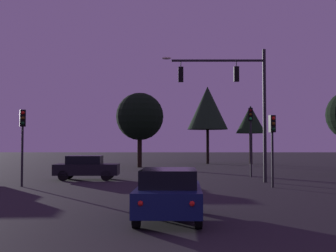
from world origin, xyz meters
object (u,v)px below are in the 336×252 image
at_px(traffic_light_median, 274,136).
at_px(tree_behind_sign, 141,117).
at_px(traffic_light_corner_right, 24,132).
at_px(tree_right_cluster, 252,120).
at_px(car_nearside_lane, 171,193).
at_px(traffic_signal_mast_arm, 239,92).
at_px(car_crossing_left, 88,167).
at_px(tree_center_horizon, 209,108).
at_px(traffic_light_corner_left, 252,128).

distance_m(traffic_light_median, tree_behind_sign, 20.79).
xyz_separation_m(traffic_light_corner_right, tree_right_cluster, (17.06, 25.25, 2.08)).
height_order(car_nearside_lane, tree_behind_sign, tree_behind_sign).
bearing_deg(traffic_signal_mast_arm, car_crossing_left, 169.72).
bearing_deg(car_nearside_lane, tree_behind_sign, 95.60).
xyz_separation_m(traffic_light_corner_right, car_crossing_left, (2.60, 4.20, -2.11)).
relative_size(car_nearside_lane, tree_behind_sign, 0.57).
xyz_separation_m(traffic_signal_mast_arm, car_crossing_left, (-9.24, 1.68, -4.53)).
bearing_deg(traffic_signal_mast_arm, tree_right_cluster, 77.07).
xyz_separation_m(traffic_light_corner_right, tree_center_horizon, (12.26, 25.82, 3.45)).
distance_m(traffic_light_corner_left, tree_behind_sign, 14.84).
bearing_deg(car_nearside_lane, traffic_light_corner_left, 70.92).
relative_size(car_crossing_left, tree_right_cluster, 0.62).
distance_m(car_crossing_left, tree_center_horizon, 24.31).
xyz_separation_m(traffic_light_corner_right, car_nearside_lane, (7.77, -9.83, -2.11)).
xyz_separation_m(traffic_light_median, tree_behind_sign, (-8.19, 18.98, 2.22)).
height_order(traffic_light_median, car_nearside_lane, traffic_light_median).
bearing_deg(car_crossing_left, tree_center_horizon, 65.93).
bearing_deg(car_nearside_lane, traffic_light_corner_right, 128.32).
bearing_deg(tree_center_horizon, car_nearside_lane, -97.17).
xyz_separation_m(car_nearside_lane, car_crossing_left, (-5.17, 14.04, -0.00)).
height_order(traffic_light_corner_right, car_crossing_left, traffic_light_corner_right).
bearing_deg(car_nearside_lane, tree_right_cluster, 75.17).
bearing_deg(tree_center_horizon, tree_behind_sign, -134.97).
distance_m(traffic_light_median, car_crossing_left, 11.71).
bearing_deg(tree_center_horizon, traffic_light_median, -87.97).
relative_size(traffic_light_corner_left, tree_behind_sign, 0.65).
bearing_deg(car_crossing_left, tree_right_cluster, 55.52).
height_order(traffic_signal_mast_arm, tree_behind_sign, traffic_signal_mast_arm).
height_order(tree_behind_sign, tree_right_cluster, tree_behind_sign).
relative_size(traffic_light_median, car_nearside_lane, 0.92).
relative_size(traffic_light_median, tree_right_cluster, 0.57).
relative_size(traffic_light_corner_right, car_crossing_left, 1.01).
xyz_separation_m(traffic_light_median, tree_center_horizon, (-0.93, 26.25, 3.67)).
bearing_deg(traffic_light_median, tree_behind_sign, 113.36).
relative_size(traffic_light_corner_left, tree_center_horizon, 0.53).
height_order(car_crossing_left, tree_right_cluster, tree_right_cluster).
bearing_deg(tree_right_cluster, car_nearside_lane, -104.83).
distance_m(traffic_light_corner_right, car_nearside_lane, 12.71).
height_order(traffic_light_corner_left, traffic_light_median, traffic_light_corner_left).
height_order(traffic_light_corner_right, car_nearside_lane, traffic_light_corner_right).
bearing_deg(tree_center_horizon, car_crossing_left, -114.07).
relative_size(traffic_light_corner_left, car_nearside_lane, 1.15).
bearing_deg(traffic_signal_mast_arm, tree_center_horizon, 88.98).
height_order(traffic_signal_mast_arm, car_nearside_lane, traffic_signal_mast_arm).
bearing_deg(traffic_signal_mast_arm, car_nearside_lane, -108.23).
relative_size(car_nearside_lane, car_crossing_left, 1.00).
xyz_separation_m(traffic_light_corner_left, tree_behind_sign, (-8.40, 12.13, 1.58)).
bearing_deg(traffic_light_corner_right, tree_center_horizon, 64.60).
bearing_deg(tree_center_horizon, tree_right_cluster, -6.69).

